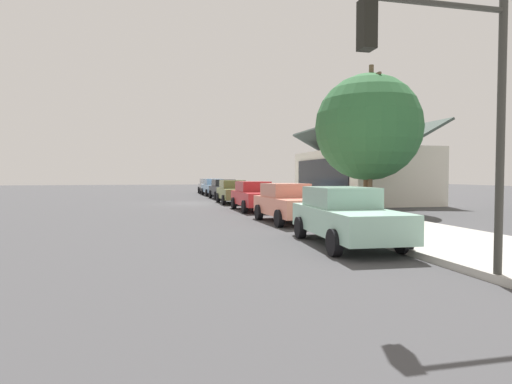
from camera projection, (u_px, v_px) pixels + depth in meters
ground_plane at (194, 203)px, 28.80m from camera, size 120.00×120.00×0.00m
sidewalk_curb at (272, 201)px, 30.05m from camera, size 60.00×4.20×0.16m
car_silver at (208, 186)px, 45.42m from camera, size 4.45×2.05×1.59m
car_skyblue at (214, 187)px, 40.10m from camera, size 4.95×2.14×1.59m
car_charcoal at (224, 189)px, 34.36m from camera, size 4.67×2.18×1.59m
car_olive at (233, 192)px, 28.74m from camera, size 4.37×1.94×1.59m
car_cherry at (254, 196)px, 22.93m from camera, size 4.65×2.06×1.59m
car_coral at (288, 203)px, 17.12m from camera, size 4.41×2.12×1.59m
car_seafoam at (345, 215)px, 11.61m from camera, size 4.79×2.17×1.59m
storefront_building at (359, 174)px, 30.71m from camera, size 12.29×6.34×5.46m
shade_tree at (368, 128)px, 21.68m from camera, size 5.48×5.48×7.15m
traffic_light_main at (449, 83)px, 7.13m from camera, size 0.37×2.79×5.20m
utility_pole_wooden at (371, 136)px, 21.29m from camera, size 1.80×0.24×7.50m
fire_hydrant_red at (226, 190)px, 42.28m from camera, size 0.22×0.22×0.71m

